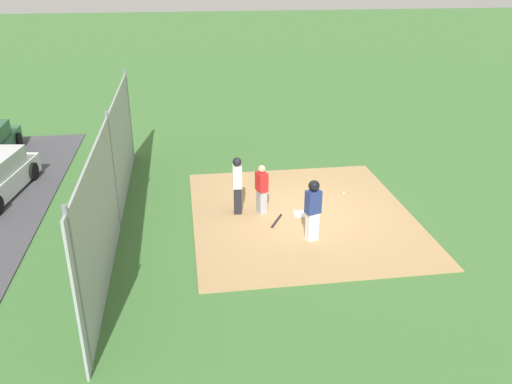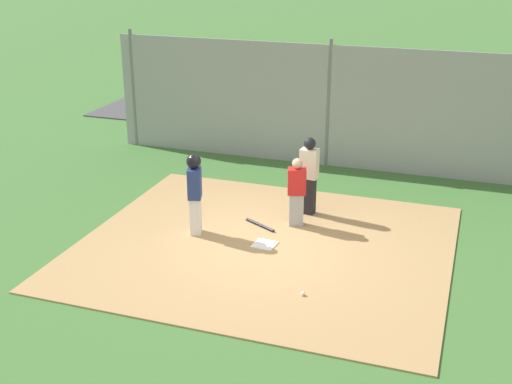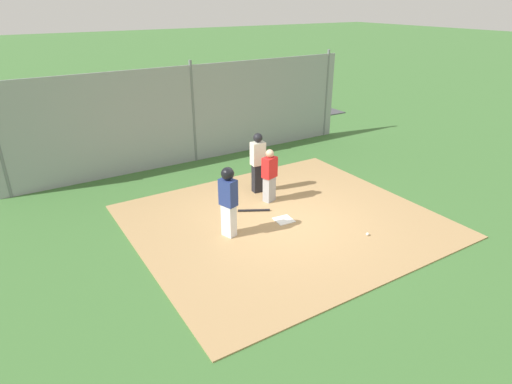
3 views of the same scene
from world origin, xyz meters
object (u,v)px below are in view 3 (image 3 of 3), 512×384
umpire (258,162)px  runner (228,197)px  catcher (269,175)px  parked_car_green (261,95)px  parked_car_dark (82,118)px  baseball (367,234)px  baseball_bat (254,210)px  home_plate (284,220)px  parked_car_white (212,108)px

umpire → runner: (1.91, 1.78, 0.07)m
catcher → parked_car_green: (-5.83, -9.56, -0.18)m
umpire → parked_car_dark: 9.41m
runner → parked_car_dark: 10.77m
baseball → parked_car_green: size_ratio=0.02×
runner → baseball: (-2.75, 1.74, -0.95)m
catcher → umpire: umpire is taller
baseball_bat → baseball: (-1.61, 2.48, 0.01)m
home_plate → catcher: catcher is taller
umpire → parked_car_green: umpire is taller
baseball → parked_car_green: parked_car_green is taller
catcher → parked_car_white: size_ratio=0.34×
catcher → parked_car_dark: size_ratio=0.35×
home_plate → catcher: bearing=-105.4°
parked_car_green → parked_car_white: (3.40, 1.21, 0.00)m
parked_car_white → baseball_bat: bearing=78.5°
catcher → baseball: size_ratio=20.06×
home_plate → baseball_bat: (0.38, -0.83, 0.02)m
catcher → baseball_bat: (0.70, 0.33, -0.73)m
home_plate → runner: 1.80m
catcher → parked_car_dark: 10.06m
home_plate → baseball: size_ratio=5.95×
home_plate → umpire: umpire is taller
umpire → parked_car_green: 10.57m
baseball_bat → runner: bearing=-118.1°
parked_car_white → home_plate: bearing=82.2°
catcher → runner: (1.84, 1.07, 0.22)m
home_plate → runner: size_ratio=0.26×
home_plate → parked_car_white: 9.91m
parked_car_white → parked_car_dark: size_ratio=1.04×
umpire → parked_car_white: (-2.35, -7.65, -0.33)m
baseball → catcher: bearing=-71.9°
baseball_bat → baseball: size_ratio=11.35×
baseball_bat → parked_car_green: 11.86m
catcher → parked_car_green: bearing=131.5°
home_plate → parked_car_green: size_ratio=0.10×
parked_car_green → runner: bearing=-126.9°
home_plate → umpire: 2.10m
runner → parked_car_white: bearing=47.4°
baseball_bat → parked_car_white: parked_car_white is taller
umpire → runner: size_ratio=1.02×
baseball_bat → baseball: 2.96m
runner → parked_car_dark: runner is taller
catcher → parked_car_white: bearing=146.7°
catcher → runner: 2.14m
catcher → baseball_bat: catcher is taller
runner → baseball_bat: (-1.14, -0.75, -0.96)m
baseball → home_plate: bearing=-53.3°
home_plate → parked_car_green: (-6.15, -10.71, 0.57)m
parked_car_green → parked_car_dark: (8.71, -0.07, 0.00)m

